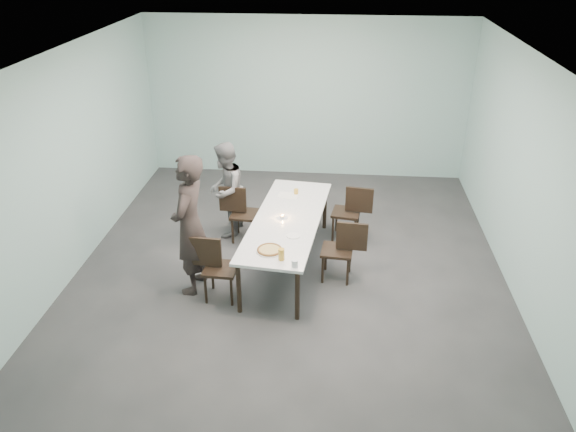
# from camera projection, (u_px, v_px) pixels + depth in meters

# --- Properties ---
(ground) EXTENTS (7.00, 7.00, 0.00)m
(ground) POSITION_uv_depth(u_px,v_px,m) (290.00, 266.00, 8.09)
(ground) COLOR #333335
(ground) RESTS_ON ground
(room_shell) EXTENTS (6.02, 7.02, 3.01)m
(room_shell) POSITION_uv_depth(u_px,v_px,m) (291.00, 131.00, 7.17)
(room_shell) COLOR #9BC3C0
(room_shell) RESTS_ON ground
(table) EXTENTS (1.17, 2.68, 0.75)m
(table) POSITION_uv_depth(u_px,v_px,m) (287.00, 222.00, 7.81)
(table) COLOR white
(table) RESTS_ON ground
(chair_near_left) EXTENTS (0.62, 0.44, 0.87)m
(chair_near_left) POSITION_uv_depth(u_px,v_px,m) (214.00, 264.00, 7.20)
(chair_near_left) COLOR black
(chair_near_left) RESTS_ON ground
(chair_far_left) EXTENTS (0.62, 0.45, 0.87)m
(chair_far_left) POSITION_uv_depth(u_px,v_px,m) (240.00, 210.00, 8.59)
(chair_far_left) COLOR black
(chair_far_left) RESTS_ON ground
(chair_near_right) EXTENTS (0.63, 0.46, 0.87)m
(chair_near_right) POSITION_uv_depth(u_px,v_px,m) (343.00, 247.00, 7.59)
(chair_near_right) COLOR black
(chair_near_right) RESTS_ON ground
(chair_far_right) EXTENTS (0.64, 0.48, 0.87)m
(chair_far_right) POSITION_uv_depth(u_px,v_px,m) (352.00, 209.00, 8.61)
(chair_far_right) COLOR black
(chair_far_right) RESTS_ON ground
(diner_near) EXTENTS (0.52, 0.73, 1.90)m
(diner_near) POSITION_uv_depth(u_px,v_px,m) (190.00, 225.00, 7.18)
(diner_near) COLOR black
(diner_near) RESTS_ON ground
(diner_far) EXTENTS (0.64, 0.78, 1.50)m
(diner_far) POSITION_uv_depth(u_px,v_px,m) (226.00, 190.00, 8.64)
(diner_far) COLOR slate
(diner_far) RESTS_ON ground
(pizza) EXTENTS (0.34, 0.34, 0.04)m
(pizza) POSITION_uv_depth(u_px,v_px,m) (270.00, 250.00, 6.99)
(pizza) COLOR white
(pizza) RESTS_ON table
(side_plate) EXTENTS (0.18, 0.18, 0.01)m
(side_plate) POSITION_uv_depth(u_px,v_px,m) (293.00, 236.00, 7.34)
(side_plate) COLOR white
(side_plate) RESTS_ON table
(beer_glass) EXTENTS (0.08, 0.08, 0.15)m
(beer_glass) POSITION_uv_depth(u_px,v_px,m) (281.00, 254.00, 6.78)
(beer_glass) COLOR gold
(beer_glass) RESTS_ON table
(water_tumbler) EXTENTS (0.08, 0.08, 0.09)m
(water_tumbler) POSITION_uv_depth(u_px,v_px,m) (295.00, 263.00, 6.66)
(water_tumbler) COLOR silver
(water_tumbler) RESTS_ON table
(tealight) EXTENTS (0.06, 0.06, 0.05)m
(tealight) POSITION_uv_depth(u_px,v_px,m) (282.00, 217.00, 7.78)
(tealight) COLOR silver
(tealight) RESTS_ON table
(amber_tumbler) EXTENTS (0.07, 0.07, 0.08)m
(amber_tumbler) POSITION_uv_depth(u_px,v_px,m) (296.00, 192.00, 8.49)
(amber_tumbler) COLOR gold
(amber_tumbler) RESTS_ON table
(menu) EXTENTS (0.32, 0.25, 0.01)m
(menu) POSITION_uv_depth(u_px,v_px,m) (288.00, 195.00, 8.46)
(menu) COLOR silver
(menu) RESTS_ON table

